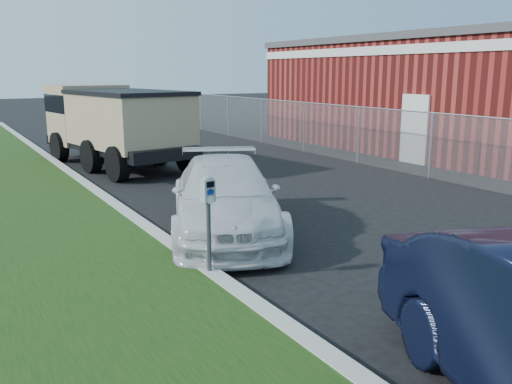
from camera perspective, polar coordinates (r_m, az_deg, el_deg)
ground at (r=9.01m, az=11.04°, el=-6.43°), size 120.00×120.00×0.00m
chainlink_fence at (r=17.82m, az=10.77°, el=7.07°), size 0.06×30.06×30.00m
brick_building at (r=22.80m, az=20.74°, el=9.81°), size 9.20×14.20×4.17m
parking_meter at (r=7.47m, az=-5.05°, el=-1.18°), size 0.21×0.15×1.38m
white_wagon at (r=9.93m, az=-3.34°, el=-0.43°), size 3.58×4.97×1.34m
dump_truck at (r=17.62m, az=-14.80°, el=7.22°), size 3.30×6.57×2.47m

